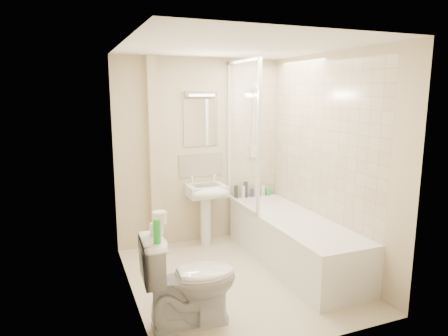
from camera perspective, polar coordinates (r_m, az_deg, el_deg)
name	(u,v)px	position (r m, az deg, el deg)	size (l,w,h in m)	color
floor	(238,278)	(4.45, 1.99, -15.47)	(2.50, 2.50, 0.00)	beige
wall_back	(200,152)	(5.22, -3.43, 2.30)	(2.20, 0.02, 2.40)	beige
wall_left	(129,177)	(3.77, -13.41, -1.27)	(0.02, 2.50, 2.40)	beige
wall_right	(329,162)	(4.61, 14.72, 0.85)	(0.02, 2.50, 2.40)	beige
ceiling	(239,46)	(4.01, 2.23, 16.96)	(2.20, 2.50, 0.02)	white
tile_back	(253,133)	(5.46, 4.11, 5.05)	(0.70, 0.01, 1.75)	beige
tile_right	(322,141)	(4.67, 13.81, 3.81)	(0.01, 2.10, 1.75)	beige
pipe_boxing	(154,155)	(5.00, -9.98, 1.79)	(0.12, 0.12, 2.40)	beige
splashback	(201,165)	(5.24, -3.27, 0.45)	(0.60, 0.01, 0.30)	beige
mirror	(201,123)	(5.17, -3.33, 6.46)	(0.46, 0.01, 0.60)	white
strip_light	(201,94)	(5.13, -3.30, 10.57)	(0.42, 0.07, 0.07)	silver
bathtub	(293,239)	(4.76, 9.82, -10.03)	(0.70, 2.10, 0.55)	white
shower_screen	(242,135)	(4.91, 2.65, 4.72)	(0.04, 0.92, 1.80)	white
shower_fixture	(254,124)	(5.41, 4.32, 6.27)	(0.10, 0.16, 0.99)	white
pedestal_sink	(207,198)	(5.11, -2.42, -4.28)	(0.47, 0.45, 0.91)	white
bottle_black_a	(236,192)	(5.41, 1.73, -3.44)	(0.06, 0.06, 0.18)	black
bottle_white_a	(243,192)	(5.45, 2.73, -3.39)	(0.06, 0.06, 0.17)	silver
bottle_black_b	(246,190)	(5.46, 3.12, -3.10)	(0.06, 0.06, 0.22)	black
bottle_blue	(252,193)	(5.52, 4.06, -3.51)	(0.05, 0.05, 0.12)	navy
bottle_cream	(256,190)	(5.54, 4.62, -3.19)	(0.07, 0.07, 0.17)	beige
bottle_white_b	(263,191)	(5.58, 5.59, -3.24)	(0.06, 0.06, 0.14)	silver
bottle_green	(268,192)	(5.63, 6.32, -3.38)	(0.07, 0.07, 0.09)	green
toilet	(190,279)	(3.52, -4.91, -15.56)	(0.82, 0.50, 0.81)	white
toilet_roll_lower	(156,229)	(3.36, -9.63, -8.60)	(0.11, 0.11, 0.10)	white
toilet_roll_upper	(159,218)	(3.32, -9.22, -7.00)	(0.12, 0.12, 0.10)	white
green_bottle	(157,231)	(3.16, -9.56, -8.92)	(0.06, 0.06, 0.20)	green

